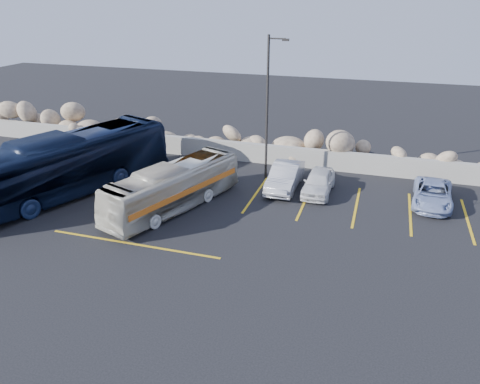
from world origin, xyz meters
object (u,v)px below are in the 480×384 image
(car_a, at_px, (319,182))
(tour_coach, at_px, (69,164))
(car_d, at_px, (433,194))
(car_b, at_px, (285,177))
(lamppost, at_px, (268,105))
(vintage_bus, at_px, (173,187))

(car_a, bearing_deg, tour_coach, -161.98)
(car_d, bearing_deg, tour_coach, -163.56)
(car_a, bearing_deg, car_b, 178.06)
(tour_coach, bearing_deg, lamppost, 49.54)
(tour_coach, xyz_separation_m, car_a, (12.73, 3.92, -1.01))
(vintage_bus, bearing_deg, car_d, 38.86)
(tour_coach, height_order, car_b, tour_coach)
(lamppost, bearing_deg, car_d, -6.75)
(tour_coach, relative_size, car_b, 2.81)
(lamppost, bearing_deg, car_b, -41.97)
(tour_coach, relative_size, car_a, 3.21)
(tour_coach, bearing_deg, car_d, 33.45)
(vintage_bus, height_order, car_b, vintage_bus)
(tour_coach, bearing_deg, vintage_bus, 19.17)
(lamppost, height_order, car_d, lamppost)
(vintage_bus, relative_size, car_b, 1.96)
(vintage_bus, relative_size, car_d, 2.01)
(car_a, relative_size, car_d, 0.90)
(car_a, distance_m, car_b, 1.86)
(vintage_bus, xyz_separation_m, car_b, (4.75, 4.18, -0.45))
(car_b, bearing_deg, tour_coach, -159.47)
(lamppost, bearing_deg, car_a, -22.16)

